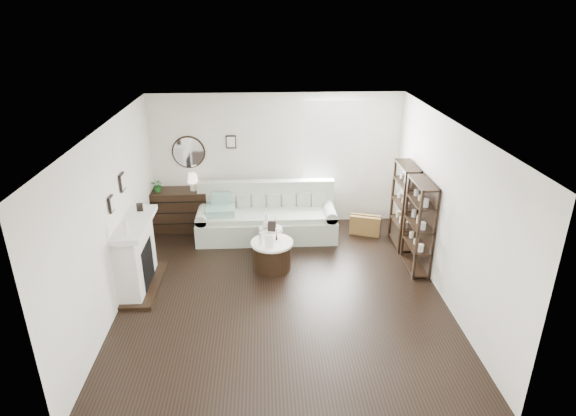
{
  "coord_description": "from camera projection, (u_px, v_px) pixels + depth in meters",
  "views": [
    {
      "loc": [
        -0.26,
        -6.57,
        4.25
      ],
      "look_at": [
        0.13,
        0.8,
        1.12
      ],
      "focal_mm": 30.0,
      "sensor_mm": 36.0,
      "label": 1
    }
  ],
  "objects": [
    {
      "name": "flask_ped",
      "position": [
        266.0,
        221.0,
        8.64
      ],
      "size": [
        0.15,
        0.15,
        0.27
      ],
      "primitive_type": null,
      "color": "silver",
      "rests_on": "pedestal_table"
    },
    {
      "name": "dresser",
      "position": [
        177.0,
        210.0,
        9.72
      ],
      "size": [
        1.26,
        0.54,
        0.84
      ],
      "color": "black",
      "rests_on": "ground"
    },
    {
      "name": "eiffel_drum",
      "position": [
        277.0,
        236.0,
        8.24
      ],
      "size": [
        0.12,
        0.12,
        0.17
      ],
      "primitive_type": null,
      "rotation": [
        0.0,
        0.0,
        0.24
      ],
      "color": "black",
      "rests_on": "drum_table"
    },
    {
      "name": "pedestal_table",
      "position": [
        271.0,
        231.0,
        8.7
      ],
      "size": [
        0.43,
        0.43,
        0.52
      ],
      "rotation": [
        0.0,
        0.0,
        0.27
      ],
      "color": "silver",
      "rests_on": "ground"
    },
    {
      "name": "quilt",
      "position": [
        220.0,
        210.0,
        9.21
      ],
      "size": [
        0.56,
        0.47,
        0.14
      ],
      "primitive_type": "cube",
      "rotation": [
        0.0,
        0.0,
        0.03
      ],
      "color": "#248461",
      "rests_on": "sofa"
    },
    {
      "name": "room",
      "position": [
        313.0,
        148.0,
        9.61
      ],
      "size": [
        5.5,
        5.5,
        5.5
      ],
      "color": "black",
      "rests_on": "ground"
    },
    {
      "name": "shelf_unit_far",
      "position": [
        404.0,
        206.0,
        8.94
      ],
      "size": [
        0.3,
        0.8,
        1.6
      ],
      "color": "black",
      "rests_on": "ground"
    },
    {
      "name": "eiffel_ped",
      "position": [
        275.0,
        223.0,
        8.67
      ],
      "size": [
        0.11,
        0.11,
        0.19
      ],
      "primitive_type": null,
      "rotation": [
        0.0,
        0.0,
        -0.02
      ],
      "color": "black",
      "rests_on": "pedestal_table"
    },
    {
      "name": "suitcase",
      "position": [
        365.0,
        225.0,
        9.57
      ],
      "size": [
        0.63,
        0.38,
        0.4
      ],
      "primitive_type": "cube",
      "rotation": [
        0.0,
        0.0,
        -0.32
      ],
      "color": "brown",
      "rests_on": "ground"
    },
    {
      "name": "sofa",
      "position": [
        267.0,
        219.0,
        9.48
      ],
      "size": [
        2.7,
        0.93,
        1.05
      ],
      "color": "#B4BFAB",
      "rests_on": "ground"
    },
    {
      "name": "table_lamp",
      "position": [
        193.0,
        182.0,
        9.51
      ],
      "size": [
        0.23,
        0.23,
        0.35
      ],
      "primitive_type": null,
      "rotation": [
        0.0,
        0.0,
        -0.04
      ],
      "color": "white",
      "rests_on": "dresser"
    },
    {
      "name": "drum_table",
      "position": [
        272.0,
        255.0,
        8.32
      ],
      "size": [
        0.73,
        0.73,
        0.5
      ],
      "rotation": [
        0.0,
        0.0,
        -0.33
      ],
      "color": "black",
      "rests_on": "ground"
    },
    {
      "name": "fireplace",
      "position": [
        137.0,
        257.0,
        7.67
      ],
      "size": [
        0.5,
        1.4,
        1.84
      ],
      "color": "white",
      "rests_on": "ground"
    },
    {
      "name": "potted_plant",
      "position": [
        158.0,
        185.0,
        9.44
      ],
      "size": [
        0.29,
        0.27,
        0.27
      ],
      "primitive_type": "imported",
      "rotation": [
        0.0,
        0.0,
        -0.26
      ],
      "color": "#1C621E",
      "rests_on": "dresser"
    },
    {
      "name": "card_frame_drum",
      "position": [
        269.0,
        242.0,
        8.02
      ],
      "size": [
        0.15,
        0.06,
        0.2
      ],
      "primitive_type": "cube",
      "rotation": [
        -0.21,
        0.0,
        0.01
      ],
      "color": "white",
      "rests_on": "drum_table"
    },
    {
      "name": "shelf_unit_near",
      "position": [
        419.0,
        226.0,
        8.11
      ],
      "size": [
        0.3,
        0.8,
        1.6
      ],
      "color": "black",
      "rests_on": "ground"
    },
    {
      "name": "card_frame_ped",
      "position": [
        272.0,
        226.0,
        8.54
      ],
      "size": [
        0.15,
        0.08,
        0.19
      ],
      "primitive_type": "cube",
      "rotation": [
        -0.21,
        0.0,
        -0.16
      ],
      "color": "black",
      "rests_on": "pedestal_table"
    },
    {
      "name": "bottle_drum",
      "position": [
        261.0,
        237.0,
        8.09
      ],
      "size": [
        0.06,
        0.06,
        0.28
      ],
      "primitive_type": "cylinder",
      "color": "silver",
      "rests_on": "drum_table"
    }
  ]
}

